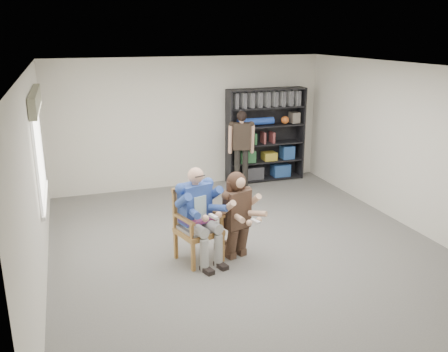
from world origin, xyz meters
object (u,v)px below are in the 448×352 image
object	(u,v)px
seated_man	(198,215)
bookshelf	(266,135)
kneeling_woman	(238,217)
standing_man	(241,151)
armchair	(199,225)

from	to	relation	value
seated_man	bookshelf	bearing A→B (deg)	36.17
kneeling_woman	standing_man	size ratio (longest dim) A/B	0.77
bookshelf	standing_man	world-z (taller)	bookshelf
armchair	kneeling_woman	world-z (taller)	kneeling_woman
armchair	standing_man	bearing A→B (deg)	41.74
armchair	standing_man	xyz separation A→B (m)	(1.79, 2.94, 0.30)
armchair	seated_man	world-z (taller)	seated_man
kneeling_woman	bookshelf	distance (m)	4.04
seated_man	bookshelf	size ratio (longest dim) A/B	0.69
armchair	bookshelf	distance (m)	4.27
armchair	kneeling_woman	distance (m)	0.60
seated_man	standing_man	world-z (taller)	standing_man
standing_man	armchair	bearing A→B (deg)	-107.36
seated_man	kneeling_woman	xyz separation A→B (m)	(0.58, -0.12, -0.06)
kneeling_woman	seated_man	bearing A→B (deg)	151.28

